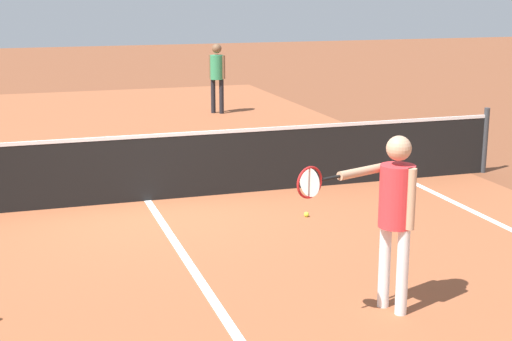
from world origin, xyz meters
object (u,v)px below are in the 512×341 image
object	(u,v)px
player_far	(217,71)
tennis_ball_near_net	(306,214)
player_near	(394,204)
net	(146,167)

from	to	relation	value
player_far	tennis_ball_near_net	distance (m)	8.69
player_far	tennis_ball_near_net	world-z (taller)	player_far
player_far	tennis_ball_near_net	bearing A→B (deg)	-97.13
player_near	tennis_ball_near_net	xyz separation A→B (m)	(0.36, 3.01, -1.01)
net	player_far	bearing A→B (deg)	67.63
net	player_near	size ratio (longest dim) A/B	6.69
player_far	net	bearing A→B (deg)	-112.37
player_near	player_far	world-z (taller)	player_near
tennis_ball_near_net	net	bearing A→B (deg)	142.81
net	player_near	distance (m)	4.72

